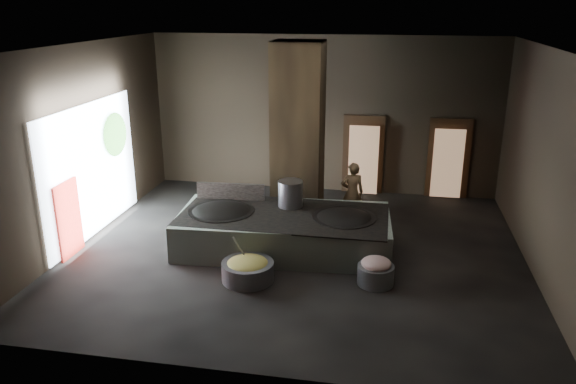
% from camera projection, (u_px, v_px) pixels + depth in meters
% --- Properties ---
extents(floor, '(10.00, 9.00, 0.10)m').
position_uv_depth(floor, '(297.00, 253.00, 12.74)').
color(floor, black).
rests_on(floor, ground).
extents(ceiling, '(10.00, 9.00, 0.10)m').
position_uv_depth(ceiling, '(298.00, 44.00, 11.25)').
color(ceiling, black).
rests_on(ceiling, back_wall).
extents(back_wall, '(10.00, 0.10, 4.50)m').
position_uv_depth(back_wall, '(323.00, 115.00, 16.23)').
color(back_wall, black).
rests_on(back_wall, ground).
extents(front_wall, '(10.00, 0.10, 4.50)m').
position_uv_depth(front_wall, '(243.00, 239.00, 7.76)').
color(front_wall, black).
rests_on(front_wall, ground).
extents(left_wall, '(0.10, 9.00, 4.50)m').
position_uv_depth(left_wall, '(80.00, 145.00, 12.86)').
color(left_wall, black).
rests_on(left_wall, ground).
extents(right_wall, '(0.10, 9.00, 4.50)m').
position_uv_depth(right_wall, '(548.00, 167.00, 11.13)').
color(right_wall, black).
rests_on(right_wall, ground).
extents(pillar, '(1.20, 1.20, 4.50)m').
position_uv_depth(pillar, '(298.00, 135.00, 13.81)').
color(pillar, black).
rests_on(pillar, ground).
extents(hearth_platform, '(4.86, 2.55, 0.82)m').
position_uv_depth(hearth_platform, '(284.00, 231.00, 12.74)').
color(hearth_platform, '#ABBCA9').
rests_on(hearth_platform, ground).
extents(platform_cap, '(4.63, 2.22, 0.03)m').
position_uv_depth(platform_cap, '(284.00, 215.00, 12.61)').
color(platform_cap, black).
rests_on(platform_cap, hearth_platform).
extents(wok_left, '(1.49, 1.49, 0.41)m').
position_uv_depth(wok_left, '(221.00, 214.00, 12.83)').
color(wok_left, black).
rests_on(wok_left, hearth_platform).
extents(wok_left_rim, '(1.52, 1.52, 0.05)m').
position_uv_depth(wok_left_rim, '(221.00, 211.00, 12.81)').
color(wok_left_rim, black).
rests_on(wok_left_rim, hearth_platform).
extents(wok_right, '(1.39, 1.39, 0.39)m').
position_uv_depth(wok_right, '(344.00, 221.00, 12.45)').
color(wok_right, black).
rests_on(wok_right, hearth_platform).
extents(wok_right_rim, '(1.42, 1.42, 0.05)m').
position_uv_depth(wok_right_rim, '(344.00, 218.00, 12.42)').
color(wok_right_rim, black).
rests_on(wok_right_rim, hearth_platform).
extents(stock_pot, '(0.58, 0.58, 0.62)m').
position_uv_depth(stock_pot, '(290.00, 194.00, 13.01)').
color(stock_pot, gray).
rests_on(stock_pot, hearth_platform).
extents(splash_guard, '(1.65, 0.16, 0.41)m').
position_uv_depth(splash_guard, '(231.00, 191.00, 13.48)').
color(splash_guard, black).
rests_on(splash_guard, hearth_platform).
extents(cook, '(0.65, 0.49, 1.58)m').
position_uv_depth(cook, '(352.00, 193.00, 14.12)').
color(cook, '#99764E').
rests_on(cook, ground).
extents(veg_basin, '(1.33, 1.33, 0.39)m').
position_uv_depth(veg_basin, '(248.00, 271.00, 11.33)').
color(veg_basin, slate).
rests_on(veg_basin, ground).
extents(veg_fill, '(0.87, 0.87, 0.27)m').
position_uv_depth(veg_fill, '(248.00, 264.00, 11.28)').
color(veg_fill, '#88A851').
rests_on(veg_fill, veg_basin).
extents(ladle, '(0.31, 0.33, 0.75)m').
position_uv_depth(ladle, '(242.00, 252.00, 11.38)').
color(ladle, gray).
rests_on(ladle, veg_basin).
extents(meat_basin, '(0.89, 0.89, 0.40)m').
position_uv_depth(meat_basin, '(376.00, 275.00, 11.18)').
color(meat_basin, slate).
rests_on(meat_basin, ground).
extents(meat_fill, '(0.60, 0.60, 0.23)m').
position_uv_depth(meat_fill, '(376.00, 263.00, 11.10)').
color(meat_fill, tan).
rests_on(meat_fill, meat_basin).
extents(doorway_near, '(1.18, 0.08, 2.38)m').
position_uv_depth(doorway_near, '(363.00, 156.00, 16.30)').
color(doorway_near, black).
rests_on(doorway_near, ground).
extents(doorway_near_glow, '(0.84, 0.04, 2.00)m').
position_uv_depth(doorway_near_glow, '(363.00, 160.00, 16.06)').
color(doorway_near_glow, '#8C6647').
rests_on(doorway_near_glow, ground).
extents(doorway_far, '(1.18, 0.08, 2.38)m').
position_uv_depth(doorway_far, '(448.00, 160.00, 15.89)').
color(doorway_far, black).
rests_on(doorway_far, ground).
extents(doorway_far_glow, '(0.83, 0.04, 1.97)m').
position_uv_depth(doorway_far_glow, '(448.00, 164.00, 15.71)').
color(doorway_far_glow, '#8C6647').
rests_on(doorway_far_glow, ground).
extents(left_opening, '(0.04, 4.20, 3.10)m').
position_uv_depth(left_opening, '(92.00, 170.00, 13.24)').
color(left_opening, white).
rests_on(left_opening, ground).
extents(pavilion_sliver, '(0.05, 0.90, 1.70)m').
position_uv_depth(pavilion_sliver, '(69.00, 219.00, 12.26)').
color(pavilion_sliver, maroon).
rests_on(pavilion_sliver, ground).
extents(tree_silhouette, '(0.28, 1.10, 1.10)m').
position_uv_depth(tree_silhouette, '(115.00, 134.00, 14.05)').
color(tree_silhouette, '#194714').
rests_on(tree_silhouette, left_opening).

